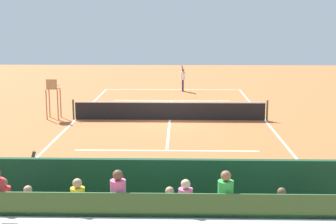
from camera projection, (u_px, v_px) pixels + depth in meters
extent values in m
plane|color=#BC6033|center=(170.00, 120.00, 25.71)|extent=(60.00, 60.00, 0.00)
cube|color=white|center=(173.00, 90.00, 36.51)|extent=(10.00, 0.10, 0.01)
cube|color=white|center=(163.00, 194.00, 14.92)|extent=(10.00, 0.10, 0.01)
cube|color=white|center=(265.00, 120.00, 25.59)|extent=(0.10, 22.00, 0.01)
cube|color=white|center=(76.00, 119.00, 25.83)|extent=(0.10, 22.00, 0.01)
cube|color=white|center=(172.00, 101.00, 31.65)|extent=(7.50, 0.10, 0.01)
cube|color=white|center=(167.00, 151.00, 19.77)|extent=(7.50, 0.10, 0.01)
cube|color=white|center=(170.00, 120.00, 25.71)|extent=(0.10, 12.10, 0.01)
cube|color=white|center=(173.00, 90.00, 36.51)|extent=(0.10, 0.30, 0.01)
cube|color=black|center=(170.00, 111.00, 25.62)|extent=(10.00, 0.02, 0.91)
cube|color=white|center=(170.00, 102.00, 25.53)|extent=(10.00, 0.04, 0.06)
cylinder|color=#2D5133|center=(267.00, 110.00, 25.49)|extent=(0.10, 0.10, 1.07)
cylinder|color=#2D5133|center=(73.00, 109.00, 25.73)|extent=(0.10, 0.10, 1.07)
cube|color=#194228|center=(158.00, 199.00, 11.78)|extent=(18.00, 0.16, 2.00)
cube|color=#386B38|center=(157.00, 219.00, 11.03)|extent=(8.60, 0.36, 0.04)
cube|color=#386B38|center=(156.00, 214.00, 10.81)|extent=(8.60, 0.03, 0.36)
cube|color=#386B38|center=(155.00, 214.00, 10.16)|extent=(8.60, 0.36, 0.04)
cube|color=#386B38|center=(154.00, 209.00, 9.94)|extent=(8.60, 0.03, 0.36)
cube|color=#386B38|center=(153.00, 209.00, 9.29)|extent=(8.60, 0.36, 0.04)
cube|color=#386B38|center=(152.00, 202.00, 9.07)|extent=(8.60, 0.03, 0.36)
cube|color=#2D2D33|center=(279.00, 215.00, 11.12)|extent=(0.32, 0.40, 0.12)
cylinder|color=white|center=(281.00, 206.00, 10.95)|extent=(0.30, 0.30, 0.45)
sphere|color=brown|center=(282.00, 192.00, 10.89)|extent=(0.20, 0.20, 0.20)
cube|color=#2D2D33|center=(7.00, 208.00, 10.39)|extent=(0.32, 0.40, 0.12)
cylinder|color=red|center=(4.00, 197.00, 10.22)|extent=(0.30, 0.30, 0.45)
sphere|color=#8C6647|center=(3.00, 183.00, 10.16)|extent=(0.20, 0.20, 0.20)
cube|color=#2D2D33|center=(31.00, 213.00, 11.26)|extent=(0.32, 0.40, 0.12)
cylinder|color=purple|center=(29.00, 203.00, 11.08)|extent=(0.30, 0.30, 0.45)
sphere|color=tan|center=(28.00, 190.00, 11.02)|extent=(0.20, 0.20, 0.20)
cube|color=#2D2D33|center=(0.00, 202.00, 9.52)|extent=(0.32, 0.40, 0.12)
cube|color=#2D2D33|center=(225.00, 204.00, 9.41)|extent=(0.32, 0.40, 0.12)
cylinder|color=green|center=(225.00, 192.00, 9.24)|extent=(0.30, 0.30, 0.45)
sphere|color=#8C6647|center=(226.00, 176.00, 9.18)|extent=(0.20, 0.20, 0.20)
cube|color=#2D2D33|center=(185.00, 210.00, 10.30)|extent=(0.32, 0.40, 0.12)
cylinder|color=pink|center=(186.00, 199.00, 10.13)|extent=(0.30, 0.30, 0.45)
sphere|color=beige|center=(186.00, 184.00, 10.07)|extent=(0.20, 0.20, 0.20)
cube|color=#2D2D33|center=(170.00, 214.00, 11.18)|extent=(0.32, 0.40, 0.12)
cylinder|color=green|center=(170.00, 205.00, 11.01)|extent=(0.30, 0.30, 0.45)
sphere|color=tan|center=(170.00, 191.00, 10.95)|extent=(0.20, 0.20, 0.20)
cube|color=#2D2D33|center=(79.00, 209.00, 10.36)|extent=(0.32, 0.40, 0.12)
cylinder|color=yellow|center=(78.00, 198.00, 10.18)|extent=(0.30, 0.30, 0.45)
sphere|color=tan|center=(77.00, 183.00, 10.12)|extent=(0.20, 0.20, 0.20)
cube|color=#2D2D33|center=(119.00, 203.00, 9.46)|extent=(0.32, 0.40, 0.12)
cylinder|color=pink|center=(118.00, 191.00, 9.29)|extent=(0.30, 0.30, 0.45)
sphere|color=brown|center=(118.00, 175.00, 9.23)|extent=(0.20, 0.20, 0.20)
cylinder|color=#A88456|center=(61.00, 103.00, 26.23)|extent=(0.07, 0.07, 1.60)
cylinder|color=#A88456|center=(49.00, 103.00, 26.24)|extent=(0.07, 0.07, 1.60)
cylinder|color=#A88456|center=(58.00, 105.00, 25.64)|extent=(0.07, 0.07, 1.60)
cylinder|color=#A88456|center=(46.00, 105.00, 25.65)|extent=(0.07, 0.07, 1.60)
cube|color=#A88456|center=(53.00, 88.00, 25.78)|extent=(0.56, 0.56, 0.06)
cube|color=#A88456|center=(51.00, 84.00, 25.49)|extent=(0.56, 0.06, 0.48)
cube|color=#A88456|center=(58.00, 85.00, 25.75)|extent=(0.04, 0.48, 0.04)
cube|color=#A88456|center=(48.00, 85.00, 25.76)|extent=(0.04, 0.48, 0.04)
cube|color=#9E754C|center=(274.00, 209.00, 12.60)|extent=(1.80, 0.40, 0.05)
cylinder|color=#9E754C|center=(302.00, 217.00, 12.63)|extent=(0.06, 0.06, 0.45)
cylinder|color=#9E754C|center=(244.00, 217.00, 12.66)|extent=(0.06, 0.06, 0.45)
cube|color=#9E754C|center=(275.00, 200.00, 12.37)|extent=(1.80, 0.04, 0.36)
cube|color=black|center=(197.00, 221.00, 12.50)|extent=(0.90, 0.36, 0.36)
cylinder|color=navy|center=(183.00, 85.00, 35.72)|extent=(0.14, 0.14, 0.85)
cylinder|color=navy|center=(183.00, 86.00, 35.50)|extent=(0.14, 0.14, 0.85)
cylinder|color=white|center=(183.00, 76.00, 35.47)|extent=(0.37, 0.37, 0.60)
sphere|color=#8C6647|center=(183.00, 70.00, 35.40)|extent=(0.22, 0.22, 0.22)
cylinder|color=#8C6647|center=(183.00, 69.00, 35.16)|extent=(0.25, 0.10, 0.55)
cylinder|color=#8C6647|center=(183.00, 75.00, 35.68)|extent=(0.09, 0.09, 0.50)
cylinder|color=black|center=(172.00, 90.00, 36.00)|extent=(0.07, 0.28, 0.03)
torus|color=#D8CC4C|center=(173.00, 91.00, 35.74)|extent=(0.34, 0.34, 0.02)
cylinder|color=white|center=(173.00, 91.00, 35.74)|extent=(0.25, 0.25, 0.00)
sphere|color=#CCDB33|center=(195.00, 97.00, 32.76)|extent=(0.07, 0.07, 0.07)
sphere|color=#CCDB33|center=(202.00, 92.00, 35.10)|extent=(0.07, 0.07, 0.07)
cylinder|color=#232328|center=(30.00, 210.00, 12.56)|extent=(0.14, 0.14, 0.85)
cylinder|color=#232328|center=(33.00, 207.00, 12.78)|extent=(0.14, 0.14, 0.85)
cylinder|color=red|center=(30.00, 182.00, 12.53)|extent=(0.36, 0.36, 0.60)
sphere|color=brown|center=(29.00, 167.00, 12.45)|extent=(0.22, 0.22, 0.22)
cylinder|color=brown|center=(32.00, 161.00, 12.65)|extent=(0.25, 0.09, 0.55)
cylinder|color=brown|center=(28.00, 184.00, 12.31)|extent=(0.09, 0.09, 0.50)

